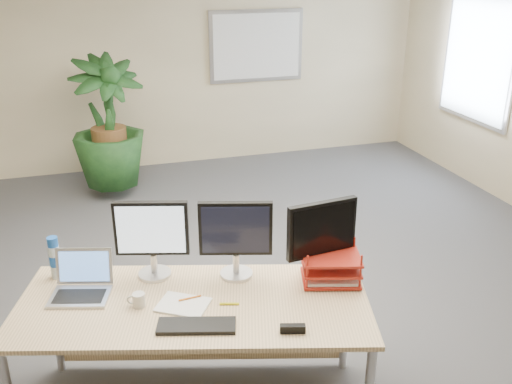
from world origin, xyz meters
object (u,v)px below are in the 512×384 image
object	(u,v)px
desk	(196,315)
laptop	(82,284)
monitor_left	(152,234)
monitor_right	(236,234)
floor_plant	(109,135)

from	to	relation	value
desk	laptop	xyz separation A→B (m)	(-0.65, 0.18, 0.23)
laptop	monitor_left	bearing A→B (deg)	9.74
desk	monitor_right	xyz separation A→B (m)	(0.29, 0.11, 0.46)
monitor_left	laptop	distance (m)	0.50
monitor_left	monitor_right	size ratio (longest dim) A/B	1.00
floor_plant	laptop	size ratio (longest dim) A/B	3.68
floor_plant	laptop	world-z (taller)	floor_plant
desk	floor_plant	bearing A→B (deg)	94.53
desk	monitor_left	bearing A→B (deg)	128.36
floor_plant	monitor_left	world-z (taller)	floor_plant
desk	monitor_left	distance (m)	0.57
monitor_right	laptop	xyz separation A→B (m)	(-0.93, 0.07, -0.23)
desk	laptop	distance (m)	0.71
floor_plant	monitor_left	bearing A→B (deg)	-88.59
floor_plant	laptop	distance (m)	3.48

